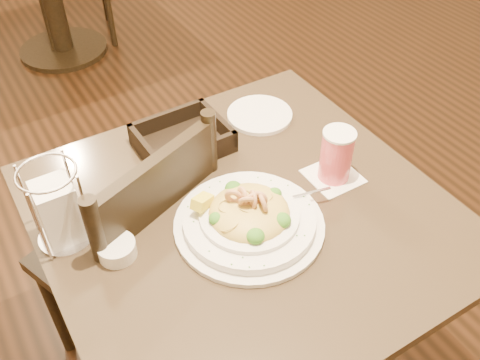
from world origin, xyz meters
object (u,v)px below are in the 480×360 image
main_table (244,273)px  napkin_caddy (58,210)px  drink_glass (336,156)px  side_plate (260,115)px  bread_basket (183,141)px  butter_ramekin (117,249)px  pasta_bowl (249,217)px  dining_chair_near (137,253)px

main_table → napkin_caddy: napkin_caddy is taller
drink_glass → side_plate: drink_glass is taller
drink_glass → bread_basket: size_ratio=0.60×
drink_glass → bread_basket: drink_glass is taller
bread_basket → side_plate: (0.25, 0.01, -0.02)m
side_plate → butter_ramekin: bearing=-153.7°
main_table → pasta_bowl: 0.28m
napkin_caddy → side_plate: bearing=14.3°
main_table → napkin_caddy: (-0.38, 0.14, 0.32)m
drink_glass → main_table: bearing=176.2°
main_table → napkin_caddy: bearing=160.3°
dining_chair_near → pasta_bowl: bearing=103.8°
bread_basket → pasta_bowl: bearing=-90.3°
dining_chair_near → drink_glass: (0.46, -0.24, 0.33)m
side_plate → butter_ramekin: 0.59m
dining_chair_near → pasta_bowl: size_ratio=2.48×
main_table → butter_ramekin: bearing=174.6°
dining_chair_near → napkin_caddy: size_ratio=4.75×
drink_glass → napkin_caddy: napkin_caddy is taller
dining_chair_near → napkin_caddy: napkin_caddy is taller
dining_chair_near → side_plate: (0.44, 0.06, 0.27)m
main_table → dining_chair_near: dining_chair_near is taller
side_plate → butter_ramekin: butter_ramekin is taller
side_plate → butter_ramekin: size_ratio=2.23×
dining_chair_near → butter_ramekin: bearing=44.6°
dining_chair_near → butter_ramekin: 0.36m
bread_basket → napkin_caddy: (-0.36, -0.14, 0.06)m
drink_glass → bread_basket: bearing=131.8°
main_table → drink_glass: drink_glass is taller
main_table → side_plate: size_ratio=4.90×
pasta_bowl → side_plate: bearing=53.8°
pasta_bowl → bread_basket: pasta_bowl is taller
pasta_bowl → napkin_caddy: 0.41m
drink_glass → napkin_caddy: 0.64m
dining_chair_near → drink_glass: size_ratio=6.72×
dining_chair_near → butter_ramekin: size_ratio=11.29×
bread_basket → side_plate: size_ratio=1.25×
main_table → butter_ramekin: size_ratio=10.93×
pasta_bowl → napkin_caddy: bearing=152.8°
drink_glass → side_plate: (-0.02, 0.31, -0.06)m
main_table → drink_glass: bearing=-3.8°
main_table → napkin_caddy: size_ratio=4.60×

